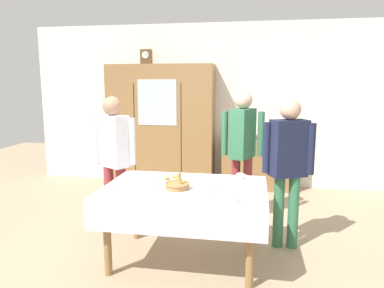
{
  "coord_description": "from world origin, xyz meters",
  "views": [
    {
      "loc": [
        0.64,
        -3.48,
        1.72
      ],
      "look_at": [
        0.0,
        0.2,
        1.09
      ],
      "focal_mm": 33.83,
      "sensor_mm": 36.0,
      "label": 1
    }
  ],
  "objects_px": {
    "tea_cup_front_edge": "(240,177)",
    "spoon_front_edge": "(200,185)",
    "person_behind_table_right": "(114,151)",
    "bookshelf_low": "(259,164)",
    "wall_cabinet": "(161,126)",
    "book_stack": "(259,137)",
    "tea_cup_back_edge": "(233,200)",
    "mantel_clock": "(146,57)",
    "dining_table": "(184,198)",
    "person_by_cabinet": "(288,160)",
    "pastry_plate": "(173,179)",
    "tea_cup_far_left": "(112,189)",
    "spoon_mid_left": "(246,189)",
    "tea_cup_mid_left": "(211,190)",
    "tea_cup_center": "(151,188)",
    "spoon_center": "(222,178)",
    "bread_basket": "(177,185)",
    "tea_cup_mid_right": "(151,182)",
    "person_near_right_end": "(242,143)"
  },
  "relations": [
    {
      "from": "tea_cup_front_edge",
      "to": "spoon_front_edge",
      "type": "relative_size",
      "value": 1.09
    },
    {
      "from": "spoon_front_edge",
      "to": "person_behind_table_right",
      "type": "relative_size",
      "value": 0.08
    },
    {
      "from": "bookshelf_low",
      "to": "person_behind_table_right",
      "type": "distance_m",
      "value": 2.69
    },
    {
      "from": "wall_cabinet",
      "to": "book_stack",
      "type": "bearing_deg",
      "value": 1.78
    },
    {
      "from": "tea_cup_back_edge",
      "to": "mantel_clock",
      "type": "bearing_deg",
      "value": 118.74
    },
    {
      "from": "dining_table",
      "to": "person_by_cabinet",
      "type": "height_order",
      "value": "person_by_cabinet"
    },
    {
      "from": "tea_cup_back_edge",
      "to": "dining_table",
      "type": "bearing_deg",
      "value": 143.41
    },
    {
      "from": "pastry_plate",
      "to": "book_stack",
      "type": "bearing_deg",
      "value": 69.77
    },
    {
      "from": "tea_cup_far_left",
      "to": "dining_table",
      "type": "bearing_deg",
      "value": 20.67
    },
    {
      "from": "dining_table",
      "to": "tea_cup_far_left",
      "type": "height_order",
      "value": "tea_cup_far_left"
    },
    {
      "from": "wall_cabinet",
      "to": "book_stack",
      "type": "distance_m",
      "value": 1.63
    },
    {
      "from": "tea_cup_far_left",
      "to": "spoon_front_edge",
      "type": "height_order",
      "value": "tea_cup_far_left"
    },
    {
      "from": "spoon_front_edge",
      "to": "spoon_mid_left",
      "type": "bearing_deg",
      "value": -9.2
    },
    {
      "from": "mantel_clock",
      "to": "spoon_mid_left",
      "type": "height_order",
      "value": "mantel_clock"
    },
    {
      "from": "tea_cup_mid_left",
      "to": "tea_cup_center",
      "type": "bearing_deg",
      "value": -178.14
    },
    {
      "from": "bookshelf_low",
      "to": "person_behind_table_right",
      "type": "xyz_separation_m",
      "value": [
        -1.66,
        -2.04,
        0.54
      ]
    },
    {
      "from": "spoon_center",
      "to": "person_by_cabinet",
      "type": "relative_size",
      "value": 0.08
    },
    {
      "from": "tea_cup_far_left",
      "to": "spoon_front_edge",
      "type": "relative_size",
      "value": 1.09
    },
    {
      "from": "spoon_center",
      "to": "spoon_mid_left",
      "type": "bearing_deg",
      "value": -55.44
    },
    {
      "from": "person_behind_table_right",
      "to": "tea_cup_mid_left",
      "type": "bearing_deg",
      "value": -30.7
    },
    {
      "from": "tea_cup_center",
      "to": "person_behind_table_right",
      "type": "bearing_deg",
      "value": 131.67
    },
    {
      "from": "spoon_mid_left",
      "to": "tea_cup_front_edge",
      "type": "bearing_deg",
      "value": 100.69
    },
    {
      "from": "mantel_clock",
      "to": "pastry_plate",
      "type": "bearing_deg",
      "value": -67.6
    },
    {
      "from": "tea_cup_back_edge",
      "to": "tea_cup_mid_left",
      "type": "relative_size",
      "value": 1.0
    },
    {
      "from": "dining_table",
      "to": "bread_basket",
      "type": "height_order",
      "value": "bread_basket"
    },
    {
      "from": "dining_table",
      "to": "spoon_mid_left",
      "type": "distance_m",
      "value": 0.59
    },
    {
      "from": "dining_table",
      "to": "bread_basket",
      "type": "distance_m",
      "value": 0.15
    },
    {
      "from": "tea_cup_far_left",
      "to": "pastry_plate",
      "type": "xyz_separation_m",
      "value": [
        0.46,
        0.47,
        -0.02
      ]
    },
    {
      "from": "book_stack",
      "to": "person_behind_table_right",
      "type": "xyz_separation_m",
      "value": [
        -1.66,
        -2.04,
        0.1
      ]
    },
    {
      "from": "spoon_front_edge",
      "to": "spoon_center",
      "type": "bearing_deg",
      "value": 57.36
    },
    {
      "from": "tea_cup_back_edge",
      "to": "pastry_plate",
      "type": "relative_size",
      "value": 0.46
    },
    {
      "from": "book_stack",
      "to": "spoon_front_edge",
      "type": "bearing_deg",
      "value": -103.24
    },
    {
      "from": "spoon_front_edge",
      "to": "spoon_center",
      "type": "height_order",
      "value": "same"
    },
    {
      "from": "tea_cup_far_left",
      "to": "tea_cup_center",
      "type": "distance_m",
      "value": 0.35
    },
    {
      "from": "tea_cup_far_left",
      "to": "tea_cup_mid_right",
      "type": "distance_m",
      "value": 0.41
    },
    {
      "from": "tea_cup_front_edge",
      "to": "tea_cup_center",
      "type": "relative_size",
      "value": 1.0
    },
    {
      "from": "person_by_cabinet",
      "to": "mantel_clock",
      "type": "bearing_deg",
      "value": 135.46
    },
    {
      "from": "tea_cup_front_edge",
      "to": "person_near_right_end",
      "type": "height_order",
      "value": "person_near_right_end"
    },
    {
      "from": "spoon_center",
      "to": "book_stack",
      "type": "bearing_deg",
      "value": 79.74
    },
    {
      "from": "dining_table",
      "to": "spoon_center",
      "type": "distance_m",
      "value": 0.53
    },
    {
      "from": "book_stack",
      "to": "tea_cup_center",
      "type": "xyz_separation_m",
      "value": [
        -1.01,
        -2.77,
        -0.09
      ]
    },
    {
      "from": "wall_cabinet",
      "to": "bread_basket",
      "type": "distance_m",
      "value": 2.77
    },
    {
      "from": "mantel_clock",
      "to": "tea_cup_mid_left",
      "type": "bearing_deg",
      "value": -62.63
    },
    {
      "from": "mantel_clock",
      "to": "book_stack",
      "type": "bearing_deg",
      "value": 1.58
    },
    {
      "from": "tea_cup_mid_left",
      "to": "tea_cup_mid_right",
      "type": "bearing_deg",
      "value": 164.07
    },
    {
      "from": "pastry_plate",
      "to": "person_behind_table_right",
      "type": "bearing_deg",
      "value": 154.71
    },
    {
      "from": "mantel_clock",
      "to": "tea_cup_center",
      "type": "distance_m",
      "value": 3.17
    },
    {
      "from": "wall_cabinet",
      "to": "tea_cup_back_edge",
      "type": "bearing_deg",
      "value": -64.85
    },
    {
      "from": "wall_cabinet",
      "to": "spoon_front_edge",
      "type": "height_order",
      "value": "wall_cabinet"
    },
    {
      "from": "tea_cup_back_edge",
      "to": "bread_basket",
      "type": "bearing_deg",
      "value": 149.77
    }
  ]
}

